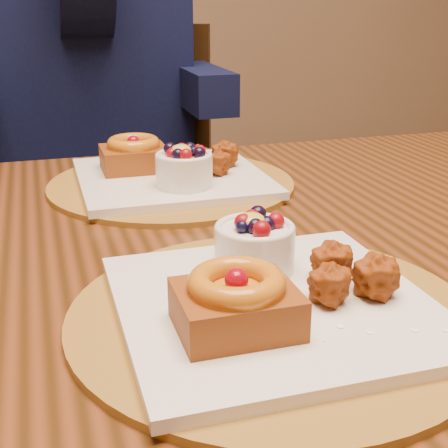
{
  "coord_description": "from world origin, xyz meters",
  "views": [
    {
      "loc": [
        -0.21,
        -0.65,
        1.04
      ],
      "look_at": [
        -0.05,
        -0.12,
        0.83
      ],
      "focal_mm": 50.0,
      "sensor_mm": 36.0,
      "label": 1
    }
  ],
  "objects": [
    {
      "name": "dining_table",
      "position": [
        -0.02,
        0.05,
        0.68
      ],
      "size": [
        1.6,
        0.9,
        0.76
      ],
      "color": "#321C09",
      "rests_on": "ground"
    },
    {
      "name": "place_setting_near",
      "position": [
        -0.02,
        -0.17,
        0.78
      ],
      "size": [
        0.38,
        0.38,
        0.08
      ],
      "color": "brown",
      "rests_on": "dining_table"
    },
    {
      "name": "chair_far",
      "position": [
        -0.07,
        0.82,
        0.54
      ],
      "size": [
        0.62,
        0.62,
        0.97
      ],
      "rotation": [
        0.0,
        0.0,
        -0.41
      ],
      "color": "black",
      "rests_on": "ground"
    },
    {
      "name": "diner",
      "position": [
        -0.1,
        0.84,
        0.98
      ],
      "size": [
        0.56,
        0.53,
        0.92
      ],
      "rotation": [
        0.0,
        0.0,
        0.43
      ],
      "color": "black",
      "rests_on": "ground"
    },
    {
      "name": "place_setting_far",
      "position": [
        -0.02,
        0.26,
        0.78
      ],
      "size": [
        0.38,
        0.38,
        0.08
      ],
      "color": "brown",
      "rests_on": "dining_table"
    }
  ]
}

